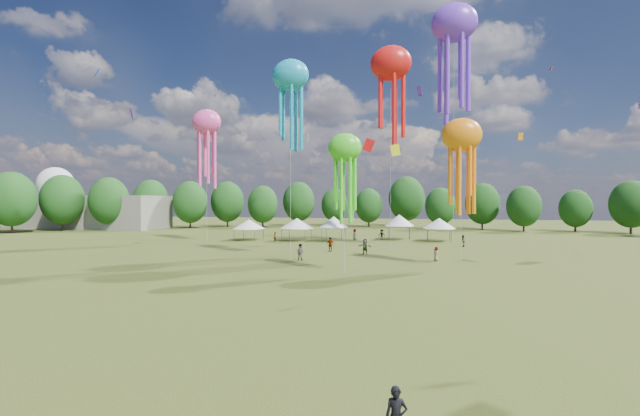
# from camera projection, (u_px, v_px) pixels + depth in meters

# --- Properties ---
(ground) EXTENTS (300.00, 300.00, 0.00)m
(ground) POSITION_uv_depth(u_px,v_px,m) (171.00, 384.00, 14.32)
(ground) COLOR #384416
(ground) RESTS_ON ground
(spectator_near) EXTENTS (1.03, 0.88, 1.83)m
(spectator_near) POSITION_uv_depth(u_px,v_px,m) (300.00, 252.00, 44.96)
(spectator_near) COLOR gray
(spectator_near) RESTS_ON ground
(spectators_far) EXTENTS (29.57, 24.59, 1.90)m
(spectators_far) POSITION_uv_depth(u_px,v_px,m) (375.00, 241.00, 58.41)
(spectators_far) COLOR gray
(spectators_far) RESTS_ON ground
(festival_tents) EXTENTS (36.55, 12.64, 4.30)m
(festival_tents) POSITION_uv_depth(u_px,v_px,m) (344.00, 223.00, 68.54)
(festival_tents) COLOR #47474C
(festival_tents) RESTS_ON ground
(show_kites) EXTENTS (43.09, 25.80, 32.52)m
(show_kites) POSITION_uv_depth(u_px,v_px,m) (365.00, 92.00, 53.45)
(show_kites) COLOR #1696C2
(show_kites) RESTS_ON ground
(small_kites) EXTENTS (76.22, 61.09, 46.40)m
(small_kites) POSITION_uv_depth(u_px,v_px,m) (381.00, 24.00, 53.31)
(small_kites) COLOR #1696C2
(small_kites) RESTS_ON ground
(treeline) EXTENTS (201.57, 95.24, 13.43)m
(treeline) POSITION_uv_depth(u_px,v_px,m) (352.00, 202.00, 75.85)
(treeline) COLOR #38281C
(treeline) RESTS_ON ground
(hangar) EXTENTS (40.00, 12.00, 8.00)m
(hangar) POSITION_uv_depth(u_px,v_px,m) (87.00, 212.00, 101.38)
(hangar) COLOR gray
(hangar) RESTS_ON ground
(radome) EXTENTS (9.00, 9.00, 16.00)m
(radome) POSITION_uv_depth(u_px,v_px,m) (56.00, 189.00, 110.94)
(radome) COLOR white
(radome) RESTS_ON ground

